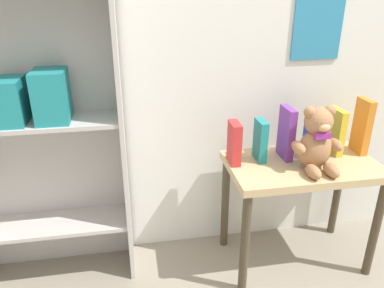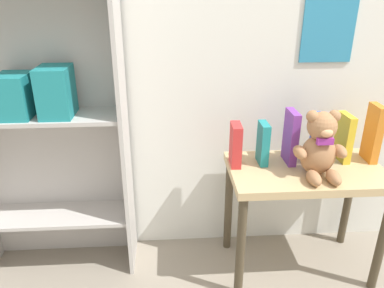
{
  "view_description": "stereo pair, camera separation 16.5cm",
  "coord_description": "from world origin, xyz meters",
  "px_view_note": "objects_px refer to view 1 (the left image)",
  "views": [
    {
      "loc": [
        -0.56,
        -0.39,
        1.33
      ],
      "look_at": [
        -0.3,
        1.11,
        0.66
      ],
      "focal_mm": 35.0,
      "sensor_mm": 36.0,
      "label": 1
    },
    {
      "loc": [
        -0.4,
        -0.41,
        1.33
      ],
      "look_at": [
        -0.3,
        1.11,
        0.66
      ],
      "focal_mm": 35.0,
      "sensor_mm": 36.0,
      "label": 2
    }
  ],
  "objects_px": {
    "teddy_bear": "(317,141)",
    "bookshelf_side": "(33,101)",
    "book_standing_purple": "(286,133)",
    "book_standing_yellow": "(336,131)",
    "display_table": "(301,179)",
    "book_standing_red": "(234,143)",
    "book_standing_orange": "(362,126)",
    "book_standing_blue": "(313,134)",
    "book_standing_teal": "(260,140)"
  },
  "relations": [
    {
      "from": "book_standing_red",
      "to": "book_standing_yellow",
      "type": "distance_m",
      "value": 0.51
    },
    {
      "from": "display_table",
      "to": "book_standing_yellow",
      "type": "xyz_separation_m",
      "value": [
        0.19,
        0.08,
        0.2
      ]
    },
    {
      "from": "book_standing_purple",
      "to": "book_standing_orange",
      "type": "height_order",
      "value": "book_standing_orange"
    },
    {
      "from": "book_standing_teal",
      "to": "book_standing_purple",
      "type": "height_order",
      "value": "book_standing_purple"
    },
    {
      "from": "display_table",
      "to": "teddy_bear",
      "type": "bearing_deg",
      "value": -73.7
    },
    {
      "from": "book_standing_red",
      "to": "book_standing_blue",
      "type": "relative_size",
      "value": 0.85
    },
    {
      "from": "book_standing_red",
      "to": "teddy_bear",
      "type": "bearing_deg",
      "value": -18.11
    },
    {
      "from": "teddy_bear",
      "to": "book_standing_yellow",
      "type": "bearing_deg",
      "value": 39.75
    },
    {
      "from": "bookshelf_side",
      "to": "book_standing_orange",
      "type": "relative_size",
      "value": 5.87
    },
    {
      "from": "book_standing_orange",
      "to": "book_standing_purple",
      "type": "bearing_deg",
      "value": -179.12
    },
    {
      "from": "display_table",
      "to": "book_standing_orange",
      "type": "height_order",
      "value": "book_standing_orange"
    },
    {
      "from": "book_standing_red",
      "to": "book_standing_teal",
      "type": "xyz_separation_m",
      "value": [
        0.13,
        0.01,
        -0.0
      ]
    },
    {
      "from": "teddy_bear",
      "to": "book_standing_teal",
      "type": "height_order",
      "value": "teddy_bear"
    },
    {
      "from": "book_standing_purple",
      "to": "book_standing_yellow",
      "type": "xyz_separation_m",
      "value": [
        0.25,
        0.01,
        -0.01
      ]
    },
    {
      "from": "book_standing_blue",
      "to": "book_standing_yellow",
      "type": "height_order",
      "value": "book_standing_blue"
    },
    {
      "from": "bookshelf_side",
      "to": "book_standing_yellow",
      "type": "height_order",
      "value": "bookshelf_side"
    },
    {
      "from": "book_standing_yellow",
      "to": "book_standing_orange",
      "type": "distance_m",
      "value": 0.13
    },
    {
      "from": "teddy_bear",
      "to": "bookshelf_side",
      "type": "bearing_deg",
      "value": 170.27
    },
    {
      "from": "display_table",
      "to": "book_standing_teal",
      "type": "height_order",
      "value": "book_standing_teal"
    },
    {
      "from": "display_table",
      "to": "book_standing_orange",
      "type": "relative_size",
      "value": 2.6
    },
    {
      "from": "book_standing_red",
      "to": "book_standing_purple",
      "type": "height_order",
      "value": "book_standing_purple"
    },
    {
      "from": "book_standing_purple",
      "to": "book_standing_blue",
      "type": "xyz_separation_m",
      "value": [
        0.13,
        -0.01,
        -0.01
      ]
    },
    {
      "from": "display_table",
      "to": "teddy_bear",
      "type": "height_order",
      "value": "teddy_bear"
    },
    {
      "from": "teddy_bear",
      "to": "book_standing_teal",
      "type": "relative_size",
      "value": 1.5
    },
    {
      "from": "display_table",
      "to": "book_standing_blue",
      "type": "relative_size",
      "value": 3.05
    },
    {
      "from": "book_standing_blue",
      "to": "book_standing_yellow",
      "type": "relative_size",
      "value": 1.03
    },
    {
      "from": "book_standing_blue",
      "to": "book_standing_orange",
      "type": "bearing_deg",
      "value": -1.54
    },
    {
      "from": "teddy_bear",
      "to": "book_standing_teal",
      "type": "distance_m",
      "value": 0.25
    },
    {
      "from": "display_table",
      "to": "bookshelf_side",
      "type": "bearing_deg",
      "value": 173.13
    },
    {
      "from": "book_standing_blue",
      "to": "book_standing_yellow",
      "type": "xyz_separation_m",
      "value": [
        0.13,
        0.02,
        -0.0
      ]
    },
    {
      "from": "book_standing_teal",
      "to": "book_standing_purple",
      "type": "distance_m",
      "value": 0.13
    },
    {
      "from": "book_standing_red",
      "to": "book_standing_yellow",
      "type": "relative_size",
      "value": 0.88
    },
    {
      "from": "bookshelf_side",
      "to": "book_standing_orange",
      "type": "distance_m",
      "value": 1.5
    },
    {
      "from": "book_standing_orange",
      "to": "book_standing_yellow",
      "type": "bearing_deg",
      "value": 176.19
    },
    {
      "from": "book_standing_orange",
      "to": "display_table",
      "type": "bearing_deg",
      "value": -166.1
    },
    {
      "from": "book_standing_teal",
      "to": "book_standing_orange",
      "type": "height_order",
      "value": "book_standing_orange"
    },
    {
      "from": "book_standing_teal",
      "to": "book_standing_red",
      "type": "bearing_deg",
      "value": -176.15
    },
    {
      "from": "teddy_bear",
      "to": "book_standing_yellow",
      "type": "height_order",
      "value": "teddy_bear"
    },
    {
      "from": "display_table",
      "to": "book_standing_orange",
      "type": "distance_m",
      "value": 0.39
    },
    {
      "from": "teddy_bear",
      "to": "book_standing_orange",
      "type": "height_order",
      "value": "teddy_bear"
    },
    {
      "from": "book_standing_yellow",
      "to": "bookshelf_side",
      "type": "bearing_deg",
      "value": 175.8
    },
    {
      "from": "display_table",
      "to": "book_standing_teal",
      "type": "xyz_separation_m",
      "value": [
        -0.19,
        0.07,
        0.18
      ]
    },
    {
      "from": "book_standing_orange",
      "to": "bookshelf_side",
      "type": "bearing_deg",
      "value": 178.97
    },
    {
      "from": "teddy_bear",
      "to": "book_standing_purple",
      "type": "distance_m",
      "value": 0.16
    },
    {
      "from": "display_table",
      "to": "book_standing_red",
      "type": "xyz_separation_m",
      "value": [
        -0.32,
        0.06,
        0.18
      ]
    },
    {
      "from": "display_table",
      "to": "book_standing_red",
      "type": "bearing_deg",
      "value": 169.29
    },
    {
      "from": "book_standing_red",
      "to": "book_standing_purple",
      "type": "xyz_separation_m",
      "value": [
        0.25,
        0.01,
        0.03
      ]
    },
    {
      "from": "book_standing_purple",
      "to": "display_table",
      "type": "bearing_deg",
      "value": -49.6
    },
    {
      "from": "display_table",
      "to": "book_standing_yellow",
      "type": "distance_m",
      "value": 0.29
    },
    {
      "from": "bookshelf_side",
      "to": "book_standing_purple",
      "type": "height_order",
      "value": "bookshelf_side"
    }
  ]
}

